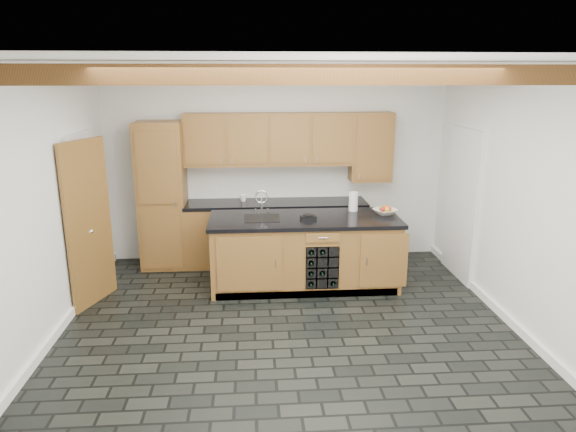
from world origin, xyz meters
name	(u,v)px	position (x,y,z in m)	size (l,w,h in m)	color
ground	(289,331)	(0.00, 0.00, 0.00)	(5.00, 5.00, 0.00)	black
room_shell	(278,185)	(-0.09, 0.53, 1.53)	(5.01, 5.00, 5.00)	white
back_cabinetry	(252,198)	(-0.38, 2.24, 0.98)	(3.65, 0.62, 2.20)	#966030
island	(305,252)	(0.31, 1.28, 0.46)	(2.48, 0.96, 0.93)	#966030
faucet	(262,215)	(-0.25, 1.33, 0.96)	(0.45, 0.40, 0.34)	black
kitchen_scale	(308,217)	(0.34, 1.22, 0.96)	(0.21, 0.13, 0.06)	black
fruit_bowl	(385,212)	(1.38, 1.38, 0.97)	(0.30, 0.30, 0.07)	beige
fruit_cluster	(385,209)	(1.38, 1.38, 1.01)	(0.16, 0.17, 0.07)	red
paper_towel	(353,202)	(0.99, 1.60, 1.06)	(0.12, 0.12, 0.26)	white
mug	(243,198)	(-0.50, 2.26, 0.98)	(0.11, 0.11, 0.10)	white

